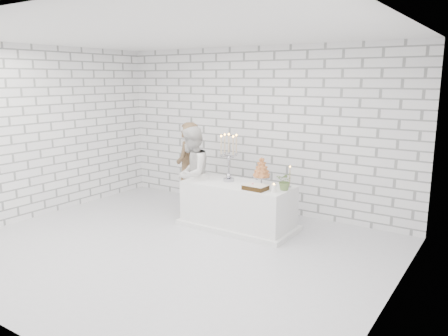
# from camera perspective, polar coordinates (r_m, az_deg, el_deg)

# --- Properties ---
(ground) EXTENTS (6.00, 5.00, 0.01)m
(ground) POSITION_cam_1_polar(r_m,az_deg,el_deg) (6.54, -6.81, -10.34)
(ground) COLOR silver
(ground) RESTS_ON ground
(ceiling) EXTENTS (6.00, 5.00, 0.01)m
(ceiling) POSITION_cam_1_polar(r_m,az_deg,el_deg) (6.09, -7.51, 16.84)
(ceiling) COLOR white
(ceiling) RESTS_ON ground
(wall_back) EXTENTS (6.00, 0.01, 3.00)m
(wall_back) POSITION_cam_1_polar(r_m,az_deg,el_deg) (8.18, 4.39, 5.01)
(wall_back) COLOR white
(wall_back) RESTS_ON ground
(wall_left) EXTENTS (0.01, 5.00, 3.00)m
(wall_left) POSITION_cam_1_polar(r_m,az_deg,el_deg) (8.40, -22.91, 4.31)
(wall_left) COLOR white
(wall_left) RESTS_ON ground
(wall_right) EXTENTS (0.01, 5.00, 3.00)m
(wall_right) POSITION_cam_1_polar(r_m,az_deg,el_deg) (4.78, 21.28, -0.45)
(wall_right) COLOR white
(wall_right) RESTS_ON ground
(cake_table) EXTENTS (1.80, 0.80, 0.75)m
(cake_table) POSITION_cam_1_polar(r_m,az_deg,el_deg) (7.25, 1.81, -4.90)
(cake_table) COLOR white
(cake_table) RESTS_ON ground
(groom) EXTENTS (0.58, 0.70, 1.66)m
(groom) POSITION_cam_1_polar(r_m,az_deg,el_deg) (8.00, -4.75, -0.00)
(groom) COLOR brown
(groom) RESTS_ON ground
(bride) EXTENTS (0.82, 0.94, 1.63)m
(bride) POSITION_cam_1_polar(r_m,az_deg,el_deg) (7.53, -4.22, -0.83)
(bride) COLOR silver
(bride) RESTS_ON ground
(candelabra) EXTENTS (0.41, 0.41, 0.80)m
(candelabra) POSITION_cam_1_polar(r_m,az_deg,el_deg) (7.22, 0.63, 1.37)
(candelabra) COLOR #A3A2AC
(candelabra) RESTS_ON cake_table
(croquembouche) EXTENTS (0.30, 0.30, 0.47)m
(croquembouche) POSITION_cam_1_polar(r_m,az_deg,el_deg) (7.00, 4.90, -0.41)
(croquembouche) COLOR #AD5F2E
(croquembouche) RESTS_ON cake_table
(chocolate_cake) EXTENTS (0.36, 0.27, 0.08)m
(chocolate_cake) POSITION_cam_1_polar(r_m,az_deg,el_deg) (6.76, 4.11, -2.49)
(chocolate_cake) COLOR black
(chocolate_cake) RESTS_ON cake_table
(pillar_candle) EXTENTS (0.09, 0.09, 0.12)m
(pillar_candle) POSITION_cam_1_polar(r_m,az_deg,el_deg) (6.63, 6.48, -2.65)
(pillar_candle) COLOR white
(pillar_candle) RESTS_ON cake_table
(extra_taper) EXTENTS (0.07, 0.07, 0.32)m
(extra_taper) POSITION_cam_1_polar(r_m,az_deg,el_deg) (6.94, 8.52, -1.20)
(extra_taper) COLOR #C4AE8C
(extra_taper) RESTS_ON cake_table
(flowers) EXTENTS (0.29, 0.27, 0.29)m
(flowers) POSITION_cam_1_polar(r_m,az_deg,el_deg) (6.76, 7.95, -1.66)
(flowers) COLOR #436A3A
(flowers) RESTS_ON cake_table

